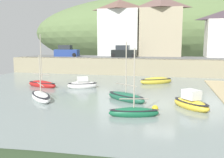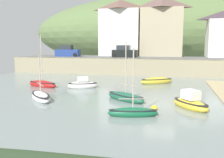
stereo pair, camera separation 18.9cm
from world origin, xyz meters
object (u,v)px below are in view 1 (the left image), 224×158
sailboat_nearest_shore (191,103)px  fishing_boat_green (134,112)px  parked_car_near_slipway (66,52)px  rowboat_small_beached (126,97)px  mooring_buoy (155,108)px  dinghy_open_wooden (41,97)px  parked_car_by_wall (124,52)px  waterfront_building_centre (161,26)px  sailboat_far_left (156,81)px  sailboat_white_hull (42,84)px  sailboat_blue_trim (83,85)px  waterfront_building_left (120,28)px

sailboat_nearest_shore → fishing_boat_green: 4.93m
fishing_boat_green → parked_car_near_slipway: bearing=108.2°
rowboat_small_beached → mooring_buoy: rowboat_small_beached is taller
dinghy_open_wooden → fishing_boat_green: 8.98m
parked_car_by_wall → waterfront_building_centre: bearing=38.4°
sailboat_nearest_shore → fishing_boat_green: fishing_boat_green is taller
sailboat_far_left → dinghy_open_wooden: dinghy_open_wooden is taller
waterfront_building_centre → sailboat_white_hull: bearing=-120.0°
sailboat_white_hull → parked_car_by_wall: sailboat_white_hull is taller
sailboat_far_left → rowboat_small_beached: (-2.01, -9.53, -0.01)m
waterfront_building_centre → dinghy_open_wooden: waterfront_building_centre is taller
sailboat_blue_trim → rowboat_small_beached: bearing=-64.6°
sailboat_white_hull → parked_car_by_wall: bearing=86.2°
waterfront_building_left → dinghy_open_wooden: (-1.60, -26.29, -7.18)m
sailboat_far_left → parked_car_by_wall: size_ratio=1.02×
dinghy_open_wooden → waterfront_building_left: bearing=135.5°
sailboat_blue_trim → parked_car_by_wall: (1.62, 15.70, 2.85)m
dinghy_open_wooden → parked_car_by_wall: (3.23, 21.79, 2.94)m
sailboat_far_left → rowboat_small_beached: size_ratio=0.81×
rowboat_small_beached → sailboat_nearest_shore: bearing=20.2°
sailboat_far_left → sailboat_blue_trim: bearing=-179.3°
dinghy_open_wooden → mooring_buoy: (9.76, -1.24, -0.13)m
sailboat_white_hull → parked_car_by_wall: 17.46m
sailboat_nearest_shore → parked_car_by_wall: bearing=163.8°
waterfront_building_centre → sailboat_white_hull: 24.83m
waterfront_building_left → fishing_boat_green: waterfront_building_left is taller
waterfront_building_left → rowboat_small_beached: 26.51m
waterfront_building_centre → mooring_buoy: 28.53m
sailboat_nearest_shore → waterfront_building_left: bearing=163.4°
rowboat_small_beached → sailboat_nearest_shore: 5.36m
parked_car_near_slipway → sailboat_nearest_shore: bearing=-52.0°
sailboat_blue_trim → mooring_buoy: sailboat_blue_trim is taller
sailboat_nearest_shore → fishing_boat_green: (-3.88, -3.03, -0.12)m
sailboat_blue_trim → rowboat_small_beached: rowboat_small_beached is taller
dinghy_open_wooden → parked_car_near_slipway: (-6.86, 21.79, 2.94)m
rowboat_small_beached → parked_car_by_wall: 20.99m
waterfront_building_left → sailboat_nearest_shore: 29.24m
sailboat_blue_trim → rowboat_small_beached: size_ratio=0.68×
sailboat_far_left → sailboat_nearest_shore: sailboat_nearest_shore is taller
mooring_buoy → sailboat_white_hull: bearing=151.3°
dinghy_open_wooden → parked_car_near_slipway: parked_car_near_slipway is taller
sailboat_blue_trim → sailboat_nearest_shore: 12.33m
parked_car_near_slipway → mooring_buoy: parked_car_near_slipway is taller
rowboat_small_beached → dinghy_open_wooden: bearing=-134.2°
rowboat_small_beached → mooring_buoy: 3.70m
sailboat_nearest_shore → fishing_boat_green: bearing=-90.9°
fishing_boat_green → sailboat_white_hull: bearing=129.1°
sailboat_far_left → sailboat_blue_trim: sailboat_blue_trim is taller
sailboat_white_hull → parked_car_by_wall: size_ratio=1.44×
sailboat_far_left → sailboat_white_hull: sailboat_white_hull is taller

